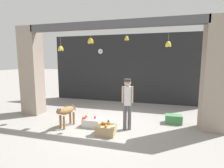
{
  "coord_description": "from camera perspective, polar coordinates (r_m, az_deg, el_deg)",
  "views": [
    {
      "loc": [
        1.63,
        -5.44,
        2.13
      ],
      "look_at": [
        0.0,
        0.47,
        1.28
      ],
      "focal_mm": 28.0,
      "sensor_mm": 36.0,
      "label": 1
    }
  ],
  "objects": [
    {
      "name": "shopkeeper",
      "position": [
        5.31,
        5.04,
        -5.42
      ],
      "size": [
        0.34,
        0.27,
        1.57
      ],
      "rotation": [
        0.0,
        0.0,
        3.33
      ],
      "color": "#56565B",
      "rests_on": "ground_plane"
    },
    {
      "name": "wall_clock",
      "position": [
        9.07,
        -3.79,
        10.59
      ],
      "size": [
        0.27,
        0.03,
        0.27
      ],
      "color": "black"
    },
    {
      "name": "shop_pillar_right",
      "position": [
        5.98,
        30.73,
        2.5
      ],
      "size": [
        0.7,
        0.6,
        3.37
      ],
      "primitive_type": "cube",
      "color": "gray",
      "rests_on": "ground_plane"
    },
    {
      "name": "shop_back_wall",
      "position": [
        8.8,
        4.72,
        4.96
      ],
      "size": [
        7.72,
        0.12,
        3.37
      ],
      "primitive_type": "cube",
      "color": "#232326",
      "rests_on": "ground_plane"
    },
    {
      "name": "storefront_awning",
      "position": [
        5.9,
        -0.99,
        18.53
      ],
      "size": [
        5.82,
        0.28,
        0.95
      ],
      "color": "#4C4C51"
    },
    {
      "name": "fruit_crate_oranges",
      "position": [
        5.18,
        -2.04,
        -14.66
      ],
      "size": [
        0.54,
        0.4,
        0.35
      ],
      "color": "tan",
      "rests_on": "ground_plane"
    },
    {
      "name": "produce_box_green",
      "position": [
        6.36,
        19.46,
        -10.76
      ],
      "size": [
        0.54,
        0.33,
        0.29
      ],
      "primitive_type": "cube",
      "color": "#42844C",
      "rests_on": "ground_plane"
    },
    {
      "name": "dog",
      "position": [
        5.8,
        -14.72,
        -8.85
      ],
      "size": [
        0.36,
        0.88,
        0.71
      ],
      "rotation": [
        0.0,
        0.0,
        -1.77
      ],
      "color": "olive",
      "rests_on": "ground_plane"
    },
    {
      "name": "water_bottle",
      "position": [
        5.54,
        -1.17,
        -13.21
      ],
      "size": [
        0.07,
        0.07,
        0.29
      ],
      "color": "#38934C",
      "rests_on": "ground_plane"
    },
    {
      "name": "shop_pillar_left",
      "position": [
        7.52,
        -24.73,
        3.77
      ],
      "size": [
        0.7,
        0.6,
        3.37
      ],
      "primitive_type": "cube",
      "color": "gray",
      "rests_on": "ground_plane"
    },
    {
      "name": "fruit_crate_apples",
      "position": [
        5.78,
        -6.72,
        -12.34
      ],
      "size": [
        0.57,
        0.34,
        0.33
      ],
      "color": "silver",
      "rests_on": "ground_plane"
    },
    {
      "name": "ground_plane",
      "position": [
        6.07,
        -1.21,
        -12.66
      ],
      "size": [
        60.0,
        60.0,
        0.0
      ],
      "primitive_type": "plane",
      "color": "gray"
    }
  ]
}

